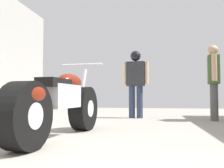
# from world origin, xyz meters

# --- Properties ---
(ground_plane) EXTENTS (15.07, 15.07, 0.00)m
(ground_plane) POSITION_xyz_m (0.00, 3.07, 0.00)
(ground_plane) COLOR #9E998E
(motorcycle_maroon_cruiser) EXTENTS (0.65, 2.19, 1.02)m
(motorcycle_maroon_cruiser) POSITION_xyz_m (-0.89, 2.22, 0.42)
(motorcycle_maroon_cruiser) COLOR black
(motorcycle_maroon_cruiser) RESTS_ON ground_plane
(mechanic_in_blue) EXTENTS (0.31, 0.66, 1.64)m
(mechanic_in_blue) POSITION_xyz_m (1.55, 4.94, 0.93)
(mechanic_in_blue) COLOR #4C4C4C
(mechanic_in_blue) RESTS_ON ground_plane
(mechanic_with_helmet) EXTENTS (0.65, 0.27, 1.64)m
(mechanic_with_helmet) POSITION_xyz_m (-0.16, 5.33, 0.98)
(mechanic_with_helmet) COLOR #2D3851
(mechanic_with_helmet) RESTS_ON ground_plane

